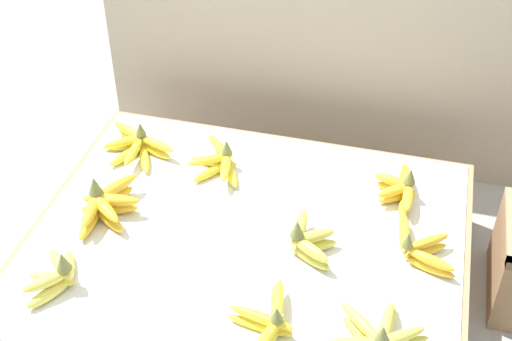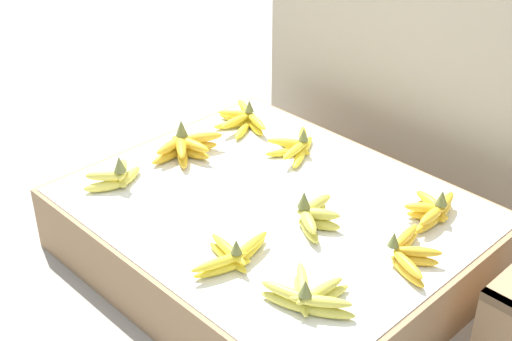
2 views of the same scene
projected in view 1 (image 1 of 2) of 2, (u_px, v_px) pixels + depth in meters
The scene contains 12 objects.
ground_plane at pixel (247, 293), 1.92m from camera, with size 10.00×10.00×0.00m, color gray.
display_platform at pixel (247, 267), 1.86m from camera, with size 1.10×0.91×0.21m.
back_vendor_table at pixel (342, 10), 2.31m from camera, with size 1.44×0.49×0.85m.
banana_bunch_front_left at pixel (56, 275), 1.65m from camera, with size 0.12×0.20×0.11m.
banana_bunch_front_midright at pixel (269, 322), 1.55m from camera, with size 0.15×0.25×0.09m.
banana_bunch_front_right at pixel (377, 337), 1.52m from camera, with size 0.22×0.18×0.10m.
banana_bunch_middle_left at pixel (104, 204), 1.84m from camera, with size 0.16×0.25×0.11m.
banana_bunch_middle_midright at pixel (307, 240), 1.74m from camera, with size 0.12×0.18×0.11m.
banana_bunch_middle_right at pixel (419, 247), 1.73m from camera, with size 0.16×0.19×0.09m.
banana_bunch_back_left at pixel (136, 145), 2.05m from camera, with size 0.23×0.20×0.09m.
banana_bunch_back_midleft at pixel (220, 161), 1.99m from camera, with size 0.17×0.21×0.09m.
banana_bunch_back_right at pixel (401, 189), 1.89m from camera, with size 0.13×0.20×0.10m.
Camera 1 is at (0.35, -1.24, 1.46)m, focal length 50.00 mm.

